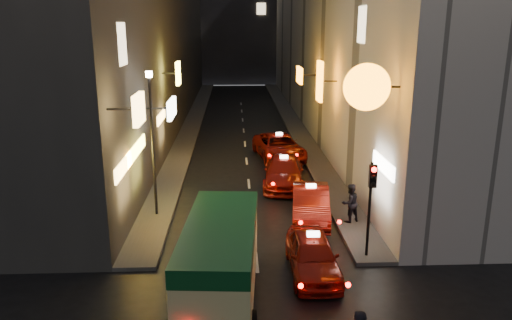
{
  "coord_description": "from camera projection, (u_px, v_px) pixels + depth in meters",
  "views": [
    {
      "loc": [
        -0.74,
        -7.72,
        8.31
      ],
      "look_at": [
        0.18,
        13.0,
        2.56
      ],
      "focal_mm": 35.0,
      "sensor_mm": 36.0,
      "label": 1
    }
  ],
  "objects": [
    {
      "name": "building_left",
      "position": [
        142.0,
        13.0,
        39.67
      ],
      "size": [
        7.52,
        52.0,
        18.0
      ],
      "color": "#343230",
      "rests_on": "ground"
    },
    {
      "name": "building_right",
      "position": [
        341.0,
        13.0,
        40.35
      ],
      "size": [
        7.98,
        52.0,
        18.0
      ],
      "color": "#ABA59D",
      "rests_on": "ground"
    },
    {
      "name": "building_far",
      "position": [
        238.0,
        2.0,
        70.29
      ],
      "size": [
        30.0,
        10.0,
        22.0
      ],
      "primitive_type": "cube",
      "color": "#333339",
      "rests_on": "ground"
    },
    {
      "name": "sidewalk_left",
      "position": [
        193.0,
        123.0,
        42.22
      ],
      "size": [
        1.5,
        52.0,
        0.15
      ],
      "primitive_type": "cube",
      "color": "#494744",
      "rests_on": "ground"
    },
    {
      "name": "sidewalk_right",
      "position": [
        293.0,
        122.0,
        42.58
      ],
      "size": [
        1.5,
        52.0,
        0.15
      ],
      "primitive_type": "cube",
      "color": "#494744",
      "rests_on": "ground"
    },
    {
      "name": "minibus",
      "position": [
        220.0,
        252.0,
        15.05
      ],
      "size": [
        2.5,
        6.04,
        2.54
      ],
      "color": "#CAC57E",
      "rests_on": "ground"
    },
    {
      "name": "taxi_near",
      "position": [
        313.0,
        252.0,
        16.88
      ],
      "size": [
        2.06,
        4.99,
        1.76
      ],
      "color": "maroon",
      "rests_on": "ground"
    },
    {
      "name": "taxi_second",
      "position": [
        311.0,
        201.0,
        21.52
      ],
      "size": [
        2.81,
        5.56,
        1.87
      ],
      "color": "maroon",
      "rests_on": "ground"
    },
    {
      "name": "taxi_third",
      "position": [
        284.0,
        170.0,
        26.11
      ],
      "size": [
        2.76,
        5.55,
        1.87
      ],
      "color": "maroon",
      "rests_on": "ground"
    },
    {
      "name": "taxi_far",
      "position": [
        279.0,
        145.0,
        31.13
      ],
      "size": [
        3.14,
        5.89,
        1.95
      ],
      "color": "maroon",
      "rests_on": "ground"
    },
    {
      "name": "pedestrian_sidewalk",
      "position": [
        350.0,
        200.0,
        20.89
      ],
      "size": [
        0.83,
        0.69,
        1.89
      ],
      "primitive_type": "imported",
      "rotation": [
        0.0,
        0.0,
        3.54
      ],
      "color": "black",
      "rests_on": "sidewalk_right"
    },
    {
      "name": "traffic_light",
      "position": [
        372.0,
        190.0,
        17.29
      ],
      "size": [
        0.26,
        0.43,
        3.5
      ],
      "color": "black",
      "rests_on": "sidewalk_right"
    },
    {
      "name": "lamp_post",
      "position": [
        152.0,
        135.0,
        21.03
      ],
      "size": [
        0.28,
        0.28,
        6.22
      ],
      "color": "black",
      "rests_on": "sidewalk_left"
    }
  ]
}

